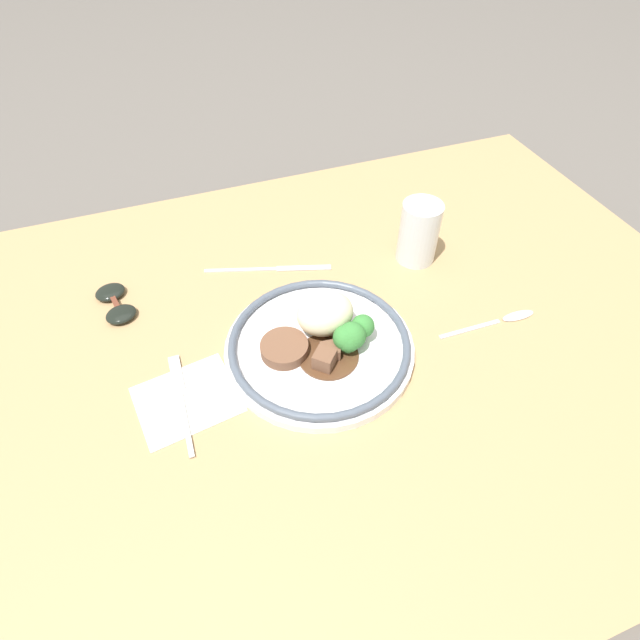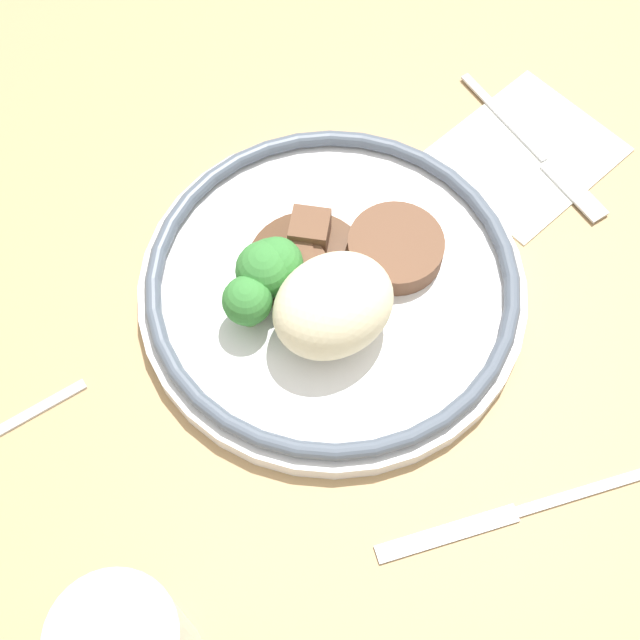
{
  "view_description": "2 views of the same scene",
  "coord_description": "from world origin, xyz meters",
  "views": [
    {
      "loc": [
        -0.14,
        -0.47,
        0.62
      ],
      "look_at": [
        0.03,
        0.0,
        0.08
      ],
      "focal_mm": 28.0,
      "sensor_mm": 36.0,
      "label": 1
    },
    {
      "loc": [
        0.21,
        0.24,
        0.61
      ],
      "look_at": [
        0.05,
        0.01,
        0.07
      ],
      "focal_mm": 50.0,
      "sensor_mm": 36.0,
      "label": 2
    }
  ],
  "objects": [
    {
      "name": "ground_plane",
      "position": [
        0.0,
        0.0,
        0.0
      ],
      "size": [
        8.0,
        8.0,
        0.0
      ],
      "primitive_type": "plane",
      "color": "#5B5651"
    },
    {
      "name": "dining_table",
      "position": [
        0.0,
        0.0,
        0.02
      ],
      "size": [
        1.4,
        0.94,
        0.04
      ],
      "color": "tan",
      "rests_on": "ground"
    },
    {
      "name": "napkin",
      "position": [
        -0.18,
        -0.04,
        0.04
      ],
      "size": [
        0.15,
        0.13,
        0.0
      ],
      "color": "silver",
      "rests_on": "dining_table"
    },
    {
      "name": "plate",
      "position": [
        0.03,
        -0.02,
        0.06
      ],
      "size": [
        0.28,
        0.28,
        0.08
      ],
      "color": "white",
      "rests_on": "dining_table"
    },
    {
      "name": "juice_glass",
      "position": [
        0.26,
        0.13,
        0.09
      ],
      "size": [
        0.07,
        0.07,
        0.11
      ],
      "color": "orange",
      "rests_on": "dining_table"
    },
    {
      "name": "fork",
      "position": [
        -0.19,
        -0.03,
        0.04
      ],
      "size": [
        0.02,
        0.17,
        0.0
      ],
      "rotation": [
        0.0,
        0.0,
        1.55
      ],
      "color": "silver",
      "rests_on": "napkin"
    },
    {
      "name": "knife",
      "position": [
        0.01,
        0.19,
        0.04
      ],
      "size": [
        0.22,
        0.08,
        0.0
      ],
      "rotation": [
        0.0,
        0.0,
        -0.31
      ],
      "color": "silver",
      "rests_on": "dining_table"
    },
    {
      "name": "spoon",
      "position": [
        0.33,
        -0.06,
        0.04
      ],
      "size": [
        0.17,
        0.02,
        0.01
      ],
      "rotation": [
        0.0,
        0.0,
        -0.02
      ],
      "color": "silver",
      "rests_on": "dining_table"
    },
    {
      "name": "sunglasses",
      "position": [
        -0.26,
        0.19,
        0.04
      ],
      "size": [
        0.07,
        0.11,
        0.01
      ],
      "rotation": [
        0.0,
        0.0,
        0.21
      ],
      "color": "black",
      "rests_on": "dining_table"
    }
  ]
}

